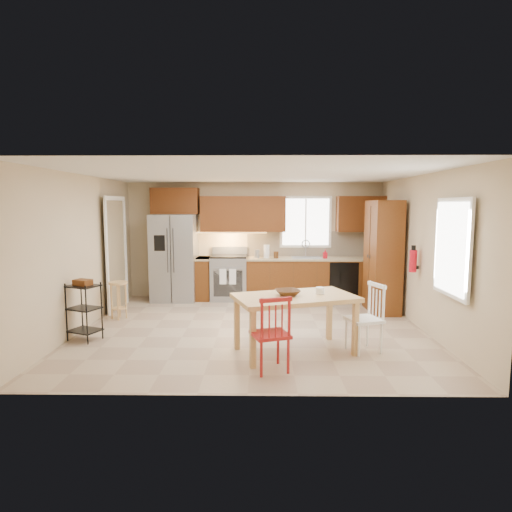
{
  "coord_description": "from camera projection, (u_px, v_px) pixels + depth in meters",
  "views": [
    {
      "loc": [
        0.15,
        -6.82,
        2.01
      ],
      "look_at": [
        0.05,
        0.4,
        1.15
      ],
      "focal_mm": 30.0,
      "sensor_mm": 36.0,
      "label": 1
    }
  ],
  "objects": [
    {
      "name": "chair_red",
      "position": [
        270.0,
        333.0,
        5.18
      ],
      "size": [
        0.56,
        0.56,
        0.94
      ],
      "primitive_type": null,
      "rotation": [
        0.0,
        0.0,
        0.33
      ],
      "color": "maroon",
      "rests_on": "floor"
    },
    {
      "name": "upper_left_block",
      "position": [
        243.0,
        214.0,
        9.11
      ],
      "size": [
        1.8,
        0.35,
        0.75
      ],
      "primitive_type": "cube",
      "color": "#5D2A0F",
      "rests_on": "wall_back"
    },
    {
      "name": "canister_steel",
      "position": [
        257.0,
        254.0,
        9.03
      ],
      "size": [
        0.11,
        0.11,
        0.18
      ],
      "primitive_type": "cylinder",
      "color": "gray",
      "rests_on": "base_cabinet_run"
    },
    {
      "name": "window_right",
      "position": [
        452.0,
        248.0,
        5.66
      ],
      "size": [
        0.04,
        1.02,
        1.32
      ],
      "primitive_type": "cube",
      "color": "white",
      "rests_on": "wall_right"
    },
    {
      "name": "wall_front",
      "position": [
        247.0,
        280.0,
        4.38
      ],
      "size": [
        5.5,
        0.02,
        2.5
      ],
      "primitive_type": "cube",
      "color": "#CCB793",
      "rests_on": "ground"
    },
    {
      "name": "bar_stool",
      "position": [
        119.0,
        300.0,
        7.58
      ],
      "size": [
        0.42,
        0.42,
        0.67
      ],
      "primitive_type": null,
      "rotation": [
        0.0,
        0.0,
        0.36
      ],
      "color": "tan",
      "rests_on": "floor"
    },
    {
      "name": "floor",
      "position": [
        253.0,
        328.0,
        7.01
      ],
      "size": [
        5.5,
        5.5,
        0.0
      ],
      "primitive_type": "plane",
      "color": "tan",
      "rests_on": "ground"
    },
    {
      "name": "utility_cart",
      "position": [
        84.0,
        311.0,
        6.37
      ],
      "size": [
        0.53,
        0.48,
        0.87
      ],
      "primitive_type": null,
      "rotation": [
        0.0,
        0.0,
        -0.4
      ],
      "color": "black",
      "rests_on": "floor"
    },
    {
      "name": "table_bowl",
      "position": [
        288.0,
        296.0,
        5.79
      ],
      "size": [
        0.41,
        0.41,
        0.08
      ],
      "primitive_type": "imported",
      "rotation": [
        0.0,
        0.0,
        0.33
      ],
      "color": "#4C2B14",
      "rests_on": "dining_table"
    },
    {
      "name": "wall_back",
      "position": [
        255.0,
        240.0,
        9.35
      ],
      "size": [
        5.5,
        0.02,
        2.5
      ],
      "primitive_type": "cube",
      "color": "#CCB793",
      "rests_on": "ground"
    },
    {
      "name": "canister_wood",
      "position": [
        276.0,
        255.0,
        9.0
      ],
      "size": [
        0.1,
        0.1,
        0.14
      ],
      "primitive_type": "cylinder",
      "color": "#4C2B14",
      "rests_on": "base_cabinet_run"
    },
    {
      "name": "dining_table",
      "position": [
        295.0,
        325.0,
        5.83
      ],
      "size": [
        1.8,
        1.37,
        0.78
      ],
      "primitive_type": null,
      "rotation": [
        0.0,
        0.0,
        0.33
      ],
      "color": "tan",
      "rests_on": "floor"
    },
    {
      "name": "paper_towel",
      "position": [
        267.0,
        251.0,
        9.02
      ],
      "size": [
        0.12,
        0.12,
        0.28
      ],
      "primitive_type": "cylinder",
      "color": "white",
      "rests_on": "base_cabinet_run"
    },
    {
      "name": "wall_right",
      "position": [
        424.0,
        253.0,
        6.83
      ],
      "size": [
        0.02,
        5.0,
        2.5
      ],
      "primitive_type": "cube",
      "color": "#CCB793",
      "rests_on": "ground"
    },
    {
      "name": "dishwasher",
      "position": [
        344.0,
        281.0,
        8.83
      ],
      "size": [
        0.6,
        0.02,
        0.78
      ],
      "primitive_type": "cube",
      "color": "black",
      "rests_on": "floor"
    },
    {
      "name": "pantry",
      "position": [
        383.0,
        256.0,
        8.05
      ],
      "size": [
        0.5,
        0.95,
        2.1
      ],
      "primitive_type": "cube",
      "color": "#623512",
      "rests_on": "floor"
    },
    {
      "name": "chair_white",
      "position": [
        364.0,
        318.0,
        5.86
      ],
      "size": [
        0.56,
        0.56,
        0.94
      ],
      "primitive_type": null,
      "rotation": [
        0.0,
        0.0,
        1.9
      ],
      "color": "white",
      "rests_on": "floor"
    },
    {
      "name": "backsplash",
      "position": [
        314.0,
        244.0,
        9.33
      ],
      "size": [
        2.92,
        0.03,
        0.55
      ],
      "primitive_type": "cube",
      "color": "beige",
      "rests_on": "wall_back"
    },
    {
      "name": "window_back",
      "position": [
        306.0,
        222.0,
        9.27
      ],
      "size": [
        1.12,
        0.04,
        1.12
      ],
      "primitive_type": "cube",
      "color": "white",
      "rests_on": "wall_back"
    },
    {
      "name": "sink",
      "position": [
        306.0,
        260.0,
        9.08
      ],
      "size": [
        0.62,
        0.46,
        0.16
      ],
      "primitive_type": "cube",
      "color": "gray",
      "rests_on": "base_cabinet_run"
    },
    {
      "name": "ceiling",
      "position": [
        252.0,
        174.0,
        6.72
      ],
      "size": [
        5.5,
        5.0,
        0.02
      ],
      "primitive_type": "cube",
      "color": "silver",
      "rests_on": "ground"
    },
    {
      "name": "refrigerator",
      "position": [
        174.0,
        258.0,
        9.04
      ],
      "size": [
        0.92,
        0.75,
        1.82
      ],
      "primitive_type": "cube",
      "color": "gray",
      "rests_on": "floor"
    },
    {
      "name": "soap_bottle",
      "position": [
        325.0,
        254.0,
        8.96
      ],
      "size": [
        0.09,
        0.09,
        0.19
      ],
      "primitive_type": "imported",
      "color": "#B40C1A",
      "rests_on": "base_cabinet_run"
    },
    {
      "name": "table_jar",
      "position": [
        320.0,
        292.0,
        5.88
      ],
      "size": [
        0.15,
        0.15,
        0.14
      ],
      "primitive_type": "cylinder",
      "rotation": [
        0.0,
        0.0,
        0.33
      ],
      "color": "white",
      "rests_on": "dining_table"
    },
    {
      "name": "fire_extinguisher",
      "position": [
        413.0,
        261.0,
        7.0
      ],
      "size": [
        0.12,
        0.12,
        0.36
      ],
      "primitive_type": "cylinder",
      "color": "#B40C1A",
      "rests_on": "wall_right"
    },
    {
      "name": "base_cabinet_run",
      "position": [
        315.0,
        279.0,
        9.13
      ],
      "size": [
        2.92,
        0.6,
        0.9
      ],
      "primitive_type": "cube",
      "color": "#623512",
      "rests_on": "floor"
    },
    {
      "name": "upper_over_fridge",
      "position": [
        175.0,
        201.0,
        9.1
      ],
      "size": [
        1.0,
        0.35,
        0.55
      ],
      "primitive_type": "cube",
      "color": "#5D2A0F",
      "rests_on": "wall_back"
    },
    {
      "name": "range_stove",
      "position": [
        229.0,
        278.0,
        9.14
      ],
      "size": [
        0.76,
        0.63,
        0.92
      ],
      "primitive_type": "cube",
      "color": "gray",
      "rests_on": "floor"
    },
    {
      "name": "doorway",
      "position": [
        115.0,
        255.0,
        8.22
      ],
      "size": [
        0.04,
        0.95,
        2.1
      ],
      "primitive_type": "cube",
      "color": "#8C7A59",
      "rests_on": "wall_left"
    },
    {
      "name": "upper_right_block",
      "position": [
        361.0,
        214.0,
        9.08
      ],
      "size": [
        1.0,
        0.35,
        0.75
      ],
      "primitive_type": "cube",
      "color": "#5D2A0F",
      "rests_on": "wall_back"
    },
    {
      "name": "undercab_glow",
      "position": [
        229.0,
        233.0,
        9.14
      ],
      "size": [
        1.6,
        0.3,
        0.01
      ],
      "primitive_type": "cube",
      "color": "#FFBF66",
      "rests_on": "wall_back"
    },
    {
      "name": "wall_left",
      "position": [
        83.0,
        252.0,
        6.9
      ],
      "size": [
        0.02,
        5.0,
        2.5
      ],
      "primitive_type": "cube",
      "color": "#CCB793",
      "rests_on": "ground"
    },
    {
      "name": "base_cabinet_narrow",
      "position": [
        204.0,
        278.0,
        9.16
      ],
      "size": [
        0.3,
        0.6,
        0.9
      ],
      "primitive_type": "cube",
      "color": "#623512",
      "rests_on": "floor"
    }
  ]
}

